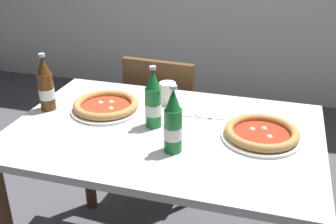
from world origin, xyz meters
name	(u,v)px	position (x,y,z in m)	size (l,w,h in m)	color
dining_table_main	(165,154)	(0.00, 0.00, 0.64)	(1.20, 0.80, 0.75)	silver
chair_behind_table	(166,118)	(-0.18, 0.61, 0.48)	(0.43, 0.43, 0.85)	brown
pizza_margherita_near	(106,106)	(-0.29, 0.09, 0.77)	(0.30, 0.30, 0.04)	white
pizza_marinara_far	(261,134)	(0.37, 0.03, 0.77)	(0.30, 0.30, 0.04)	white
beer_bottle_left	(46,86)	(-0.53, 0.04, 0.85)	(0.07, 0.07, 0.25)	#512D0F
beer_bottle_center	(153,102)	(-0.05, 0.01, 0.85)	(0.07, 0.07, 0.25)	#196B2D
beer_bottle_right	(173,124)	(0.08, -0.15, 0.85)	(0.07, 0.07, 0.25)	#196B2D
napkin_with_cutlery	(205,109)	(0.12, 0.22, 0.75)	(0.19, 0.19, 0.01)	white
paper_cup	(167,93)	(-0.06, 0.24, 0.80)	(0.07, 0.07, 0.10)	white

